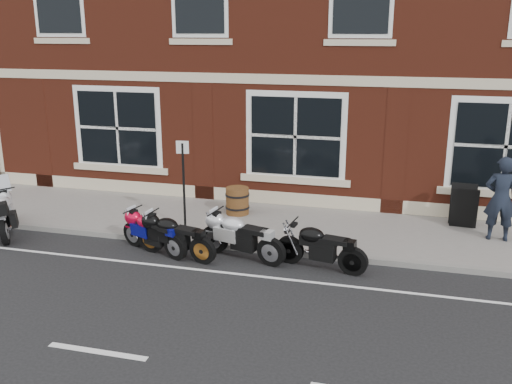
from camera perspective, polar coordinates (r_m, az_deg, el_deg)
ground at (r=11.48m, az=-8.06°, el=-7.89°), size 80.00×80.00×0.00m
sidewalk at (r=14.07m, az=-3.38°, el=-2.91°), size 30.00×3.00×0.12m
kerb at (r=12.67m, az=-5.60°, el=-5.15°), size 30.00×0.16×0.12m
moto_touring_silver at (r=14.44m, az=-23.63°, el=-1.85°), size 1.17×1.70×1.28m
moto_sport_red at (r=12.35m, az=-10.21°, el=-3.86°), size 1.74×0.81×0.83m
moto_sport_black at (r=12.00m, az=-8.08°, el=-4.26°), size 1.88×0.57×0.86m
moto_sport_silver at (r=11.82m, az=-1.48°, el=-4.30°), size 1.96×0.70×0.90m
moto_naked_black at (r=11.41m, az=6.36°, el=-5.28°), size 1.90×0.50×0.86m
pedestrian_left at (r=13.48m, az=23.28°, el=-0.62°), size 0.69×0.46×1.88m
a_board_sign at (r=14.22m, az=20.05°, el=-1.33°), size 0.62×0.44×0.99m
barrel_planter at (r=14.33m, az=-1.87°, el=-0.87°), size 0.61×0.61×0.67m
parking_sign at (r=13.16m, az=-7.25°, el=1.35°), size 0.29×0.06×2.07m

